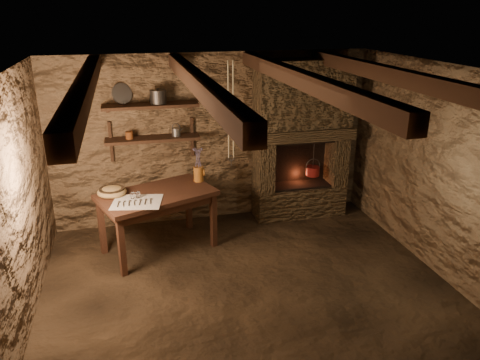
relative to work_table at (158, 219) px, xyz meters
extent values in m
plane|color=black|center=(0.89, -1.15, -0.43)|extent=(4.50, 4.50, 0.00)
cube|color=#473321|center=(0.89, 0.85, 0.77)|extent=(4.50, 0.04, 2.40)
cube|color=#473321|center=(0.89, -3.15, 0.77)|extent=(4.50, 0.04, 2.40)
cube|color=#473321|center=(-1.36, -1.15, 0.77)|extent=(0.04, 4.00, 2.40)
cube|color=#473321|center=(3.14, -1.15, 0.77)|extent=(0.04, 4.00, 2.40)
cube|color=black|center=(0.89, -1.15, 1.97)|extent=(4.50, 4.00, 0.04)
cube|color=black|center=(-0.61, -1.15, 1.88)|extent=(0.14, 3.95, 0.16)
cube|color=black|center=(0.39, -1.15, 1.88)|extent=(0.14, 3.95, 0.16)
cube|color=black|center=(1.39, -1.15, 1.88)|extent=(0.14, 3.95, 0.16)
cube|color=black|center=(2.39, -1.15, 1.88)|extent=(0.14, 3.95, 0.16)
cube|color=black|center=(0.04, 0.69, 0.87)|extent=(1.25, 0.30, 0.04)
cube|color=black|center=(0.04, 0.69, 1.32)|extent=(1.25, 0.30, 0.04)
cube|color=#35281A|center=(2.14, 0.61, -0.20)|extent=(1.35, 0.45, 0.45)
cube|color=#35281A|center=(1.57, 0.61, 0.40)|extent=(0.23, 0.45, 0.75)
cube|color=#35281A|center=(2.70, 0.61, 0.40)|extent=(0.23, 0.45, 0.75)
cube|color=#35281A|center=(2.14, 0.58, 0.85)|extent=(1.43, 0.51, 0.16)
cube|color=#35281A|center=(2.14, 0.61, 1.40)|extent=(1.35, 0.45, 0.94)
cube|color=black|center=(2.14, 0.81, 0.40)|extent=(0.90, 0.06, 0.75)
cube|color=#351D12|center=(0.00, 0.00, 0.34)|extent=(1.58, 1.24, 0.06)
cube|color=#351D12|center=(0.00, 0.00, 0.25)|extent=(1.43, 1.09, 0.10)
cube|color=silver|center=(-0.24, -0.25, 0.37)|extent=(0.65, 0.56, 0.01)
cylinder|color=#9C5A1E|center=(0.58, 0.29, 0.46)|extent=(0.17, 0.17, 0.20)
torus|color=#9C5A1E|center=(0.65, 0.29, 0.48)|extent=(0.02, 0.11, 0.11)
ellipsoid|color=olive|center=(-0.53, 0.05, 0.41)|extent=(0.43, 0.43, 0.13)
cylinder|color=#2E2C29|center=(0.14, 0.69, 1.42)|extent=(0.23, 0.23, 0.16)
cylinder|color=gray|center=(-0.32, 0.79, 1.48)|extent=(0.29, 0.22, 0.27)
cylinder|color=#612F13|center=(-0.27, 0.69, 0.94)|extent=(0.11, 0.11, 0.10)
cylinder|color=maroon|center=(2.32, 0.57, 0.26)|extent=(0.20, 0.20, 0.14)
torus|color=#2E2C29|center=(2.32, 0.57, 0.35)|extent=(0.22, 0.01, 0.22)
cylinder|color=#2E2C29|center=(2.32, 0.57, 0.51)|extent=(0.01, 0.01, 0.44)
camera|label=1|loc=(-0.28, -5.49, 2.55)|focal=35.00mm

